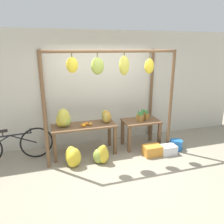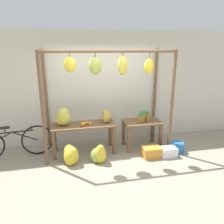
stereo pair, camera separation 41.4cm
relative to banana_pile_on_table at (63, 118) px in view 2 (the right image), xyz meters
name	(u,v)px [view 2 (the right image)]	position (x,y,z in m)	size (l,w,h in m)	color
ground_plane	(116,169)	(1.01, -0.90, -0.88)	(20.00, 20.00, 0.00)	gray
shop_wall_back	(102,88)	(1.01, 0.65, 0.52)	(8.00, 0.08, 2.80)	beige
stall_awning	(108,80)	(0.97, -0.23, 0.85)	(2.86, 1.13, 2.36)	brown
display_table_main	(84,129)	(0.44, -0.02, -0.30)	(1.45, 0.56, 0.71)	brown
display_table_side	(142,127)	(1.86, -0.03, -0.35)	(0.89, 0.57, 0.68)	brown
banana_pile_on_table	(63,118)	(0.00, 0.00, 0.00)	(0.37, 0.33, 0.42)	#9EB247
orange_pile	(85,124)	(0.47, -0.11, -0.14)	(0.26, 0.16, 0.08)	orange
pineapple_cluster	(143,116)	(1.89, -0.02, -0.08)	(0.34, 0.30, 0.29)	olive
banana_pile_ground_left	(70,156)	(0.10, -0.52, -0.69)	(0.42, 0.44, 0.42)	gold
banana_pile_ground_right	(99,154)	(0.72, -0.56, -0.70)	(0.41, 0.39, 0.43)	yellow
fruit_crate_white	(152,152)	(1.92, -0.57, -0.77)	(0.41, 0.30, 0.24)	orange
blue_bucket	(177,147)	(2.61, -0.47, -0.77)	(0.30, 0.30, 0.23)	blue
parked_bicycle	(13,142)	(-1.13, 0.05, -0.51)	(1.75, 0.21, 0.75)	black
papaya_pile	(106,117)	(0.98, 0.02, -0.04)	(0.26, 0.33, 0.29)	gold
fruit_crate_purple	(168,152)	(2.30, -0.63, -0.78)	(0.37, 0.27, 0.21)	silver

